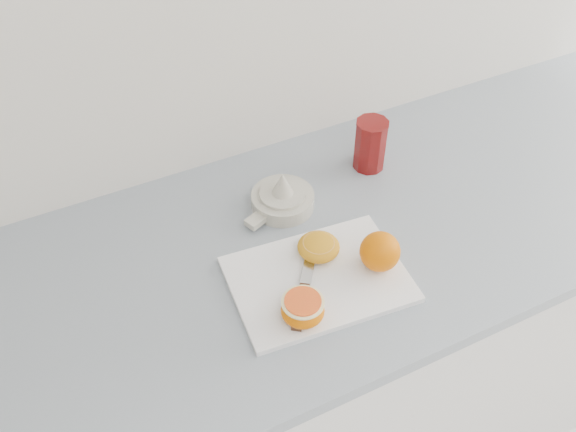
{
  "coord_description": "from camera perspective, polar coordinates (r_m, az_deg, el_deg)",
  "views": [
    {
      "loc": [
        -0.49,
        0.95,
        1.79
      ],
      "look_at": [
        -0.11,
        1.71,
        0.96
      ],
      "focal_mm": 40.0,
      "sensor_mm": 36.0,
      "label": 1
    }
  ],
  "objects": [
    {
      "name": "counter",
      "position": [
        1.62,
        5.24,
        -11.58
      ],
      "size": [
        2.32,
        0.64,
        0.89
      ],
      "color": "white",
      "rests_on": "ground"
    },
    {
      "name": "citrus_juicer",
      "position": [
        1.29,
        -0.52,
        1.6
      ],
      "size": [
        0.16,
        0.13,
        0.09
      ],
      "color": "beige",
      "rests_on": "counter"
    },
    {
      "name": "red_tumbler",
      "position": [
        1.38,
        7.31,
        6.17
      ],
      "size": [
        0.07,
        0.07,
        0.12
      ],
      "color": "maroon",
      "rests_on": "counter"
    },
    {
      "name": "paring_knife",
      "position": [
        1.12,
        1.28,
        -7.29
      ],
      "size": [
        0.14,
        0.19,
        0.01
      ],
      "color": "#442916",
      "rests_on": "cutting_board"
    },
    {
      "name": "half_orange",
      "position": [
        1.08,
        1.31,
        -8.28
      ],
      "size": [
        0.07,
        0.07,
        0.05
      ],
      "color": "orange",
      "rests_on": "cutting_board"
    },
    {
      "name": "squeezed_shell",
      "position": [
        1.18,
        2.73,
        -2.74
      ],
      "size": [
        0.08,
        0.08,
        0.03
      ],
      "color": "orange",
      "rests_on": "cutting_board"
    },
    {
      "name": "whole_orange",
      "position": [
        1.16,
        8.17,
        -3.14
      ],
      "size": [
        0.07,
        0.07,
        0.07
      ],
      "color": "orange",
      "rests_on": "cutting_board"
    },
    {
      "name": "cutting_board",
      "position": [
        1.16,
        2.71,
        -5.64
      ],
      "size": [
        0.33,
        0.25,
        0.01
      ],
      "primitive_type": "cube",
      "rotation": [
        0.0,
        0.0,
        -0.09
      ],
      "color": "white",
      "rests_on": "counter"
    }
  ]
}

